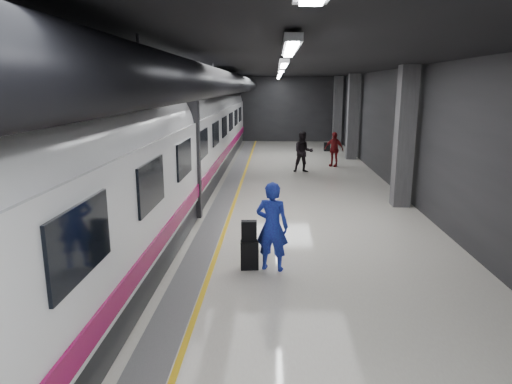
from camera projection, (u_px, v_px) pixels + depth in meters
ground at (260, 221)px, 13.33m from camera, size 40.00×40.00×0.00m
platform_hall at (252, 97)px, 13.47m from camera, size 10.02×40.02×4.51m
train at (147, 150)px, 12.99m from camera, size 3.05×38.00×4.05m
traveler_main at (272, 226)px, 9.62m from camera, size 0.79×0.61×1.92m
suitcase_main at (250, 255)px, 9.79m from camera, size 0.40×0.28×0.62m
shoulder_bag at (249, 231)px, 9.70m from camera, size 0.34×0.20×0.44m
traveler_far_a at (303, 152)px, 20.72m from camera, size 0.96×0.78×1.86m
traveler_far_b at (334, 149)px, 22.32m from camera, size 1.05×0.87×1.68m
suitcase_far at (327, 147)px, 27.70m from camera, size 0.38×0.26×0.52m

